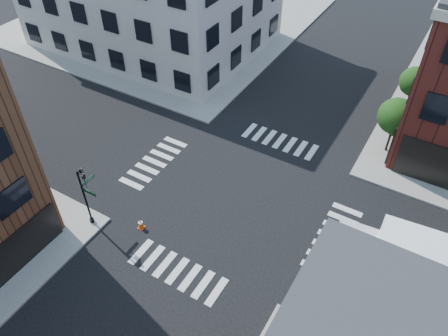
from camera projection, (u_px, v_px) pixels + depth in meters
name	position (u px, v px, depth m)	size (l,w,h in m)	color
ground	(236.00, 196.00, 29.96)	(120.00, 120.00, 0.00)	black
sidewalk_nw	(168.00, 18.00, 51.07)	(30.00, 30.00, 0.15)	gray
tree_near	(397.00, 118.00, 31.30)	(2.69, 2.69, 4.49)	black
tree_far	(415.00, 83.00, 35.29)	(2.43, 2.43, 4.07)	black
signal_pole	(86.00, 192.00, 26.32)	(1.29, 1.24, 4.60)	black
box_truck	(421.00, 273.00, 22.86)	(9.43, 3.63, 4.18)	white
traffic_cone	(141.00, 224.00, 27.70)	(0.45, 0.45, 0.74)	#E04809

